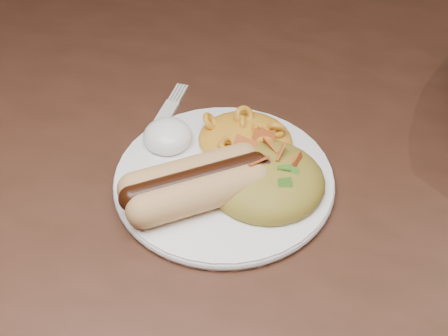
# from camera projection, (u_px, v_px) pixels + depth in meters

# --- Properties ---
(table) EXTENTS (1.60, 0.90, 0.75)m
(table) POSITION_uv_depth(u_px,v_px,m) (247.00, 159.00, 0.75)
(table) COLOR #442419
(table) RESTS_ON floor
(plate) EXTENTS (0.21, 0.21, 0.01)m
(plate) POSITION_uv_depth(u_px,v_px,m) (224.00, 180.00, 0.59)
(plate) COLOR white
(plate) RESTS_ON table
(hotdog) EXTENTS (0.11, 0.12, 0.03)m
(hotdog) POSITION_uv_depth(u_px,v_px,m) (195.00, 183.00, 0.56)
(hotdog) COLOR tan
(hotdog) RESTS_ON plate
(mac_and_cheese) EXTENTS (0.10, 0.10, 0.04)m
(mac_and_cheese) POSITION_uv_depth(u_px,v_px,m) (246.00, 129.00, 0.61)
(mac_and_cheese) COLOR orange
(mac_and_cheese) RESTS_ON plate
(sour_cream) EXTENTS (0.05, 0.05, 0.03)m
(sour_cream) POSITION_uv_depth(u_px,v_px,m) (167.00, 131.00, 0.61)
(sour_cream) COLOR white
(sour_cream) RESTS_ON plate
(taco_salad) EXTENTS (0.11, 0.10, 0.05)m
(taco_salad) POSITION_uv_depth(u_px,v_px,m) (266.00, 171.00, 0.56)
(taco_salad) COLOR #C37F27
(taco_salad) RESTS_ON plate
(fork) EXTENTS (0.02, 0.14, 0.00)m
(fork) POSITION_uv_depth(u_px,v_px,m) (156.00, 131.00, 0.65)
(fork) COLOR silver
(fork) RESTS_ON table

